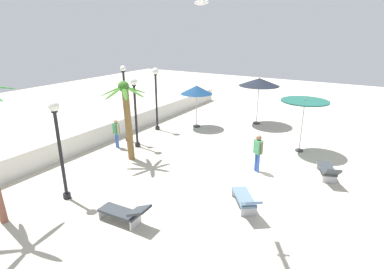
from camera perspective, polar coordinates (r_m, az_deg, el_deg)
ground_plane at (r=13.49m, az=11.22°, el=-7.78°), size 56.00×56.00×0.00m
boundary_wall at (r=17.81m, az=-15.73°, el=0.27°), size 25.20×0.30×1.01m
patio_umbrella_0 at (r=16.18m, az=20.16°, el=5.41°), size 2.31×2.31×2.79m
patio_umbrella_1 at (r=20.44m, az=12.36°, el=9.45°), size 2.60×2.60×3.08m
patio_umbrella_2 at (r=19.35m, az=0.87°, el=8.24°), size 2.00×2.00×2.72m
palm_tree_1 at (r=14.46m, az=-12.05°, el=4.43°), size 2.16×2.15×3.83m
lamp_post_0 at (r=11.72m, az=-23.50°, el=-0.87°), size 0.38×0.38×3.71m
lamp_post_1 at (r=17.18m, az=-12.27°, el=6.09°), size 0.31×0.31×4.18m
lamp_post_2 at (r=16.15m, az=-10.51°, el=5.64°), size 0.39×0.39×3.70m
lamp_post_3 at (r=18.87m, az=-6.70°, el=8.29°), size 0.41×0.41×3.85m
lounge_chair_0 at (r=10.43m, az=-12.39°, el=-13.89°), size 0.64×1.87×0.81m
lounge_chair_1 at (r=11.05m, az=9.92°, el=-11.73°), size 1.82×1.57×0.83m
lounge_chair_2 at (r=14.16m, az=23.95°, el=-6.06°), size 1.96×1.15×0.84m
guest_1 at (r=16.59m, az=-13.87°, el=0.66°), size 0.36×0.53×1.56m
guest_2 at (r=13.65m, az=12.14°, el=-2.78°), size 0.40×0.48×1.70m
seagull_0 at (r=8.85m, az=1.68°, el=23.29°), size 1.10×0.73×0.14m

